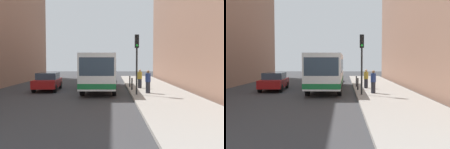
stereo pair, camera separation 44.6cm
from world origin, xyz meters
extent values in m
plane|color=#38383A|center=(0.00, 0.00, 0.00)|extent=(80.00, 80.00, 0.00)
cube|color=#9E9991|center=(5.40, 0.00, 0.07)|extent=(4.40, 40.00, 0.15)
cube|color=#936B56|center=(11.50, 4.00, 7.15)|extent=(7.00, 32.00, 14.29)
cube|color=white|center=(0.94, 2.85, 1.75)|extent=(2.65, 11.03, 2.50)
cube|color=#197238|center=(0.94, 2.85, 0.80)|extent=(2.67, 11.05, 0.36)
cube|color=#2D3D4C|center=(0.86, -2.63, 2.10)|extent=(2.26, 0.09, 1.20)
cube|color=#2D3D4C|center=(0.95, 3.35, 2.10)|extent=(2.65, 9.43, 1.00)
cylinder|color=black|center=(2.01, -1.07, 0.50)|extent=(0.29, 1.00, 1.00)
cylinder|color=black|center=(-0.25, -1.04, 0.50)|extent=(0.29, 1.00, 1.00)
cylinder|color=black|center=(2.12, 6.73, 0.50)|extent=(0.29, 1.00, 1.00)
cylinder|color=black|center=(-0.14, 6.76, 0.50)|extent=(0.29, 1.00, 1.00)
cube|color=maroon|center=(-3.46, 2.19, 0.64)|extent=(2.06, 4.50, 0.64)
cube|color=#2D3D4C|center=(-3.47, 2.34, 1.22)|extent=(1.74, 2.55, 0.52)
cylinder|color=black|center=(-2.56, 0.75, 0.32)|extent=(0.26, 0.65, 0.64)
cylinder|color=black|center=(-4.19, 0.65, 0.32)|extent=(0.26, 0.65, 0.64)
cylinder|color=black|center=(-2.73, 3.74, 0.32)|extent=(0.26, 0.65, 0.64)
cylinder|color=black|center=(-4.37, 3.64, 0.32)|extent=(0.26, 0.65, 0.64)
cube|color=black|center=(0.72, 11.97, 0.64)|extent=(1.87, 4.43, 0.64)
cube|color=#2D3D4C|center=(0.72, 12.12, 1.22)|extent=(1.64, 2.49, 0.52)
cylinder|color=black|center=(1.52, 10.46, 0.32)|extent=(0.23, 0.64, 0.64)
cylinder|color=black|center=(-0.12, 10.49, 0.32)|extent=(0.23, 0.64, 0.64)
cylinder|color=black|center=(1.57, 13.46, 0.32)|extent=(0.23, 0.64, 0.64)
cylinder|color=black|center=(-0.07, 13.49, 0.32)|extent=(0.23, 0.64, 0.64)
cylinder|color=black|center=(3.55, -1.54, 1.75)|extent=(0.12, 0.12, 3.20)
cube|color=black|center=(3.55, -1.54, 3.80)|extent=(0.28, 0.24, 0.90)
sphere|color=black|center=(3.55, -1.67, 4.08)|extent=(0.16, 0.16, 0.16)
sphere|color=black|center=(3.55, -1.67, 3.80)|extent=(0.16, 0.16, 0.16)
sphere|color=green|center=(3.55, -1.67, 3.52)|extent=(0.16, 0.16, 0.16)
cylinder|color=black|center=(3.45, 1.39, 0.62)|extent=(0.11, 0.11, 0.95)
cylinder|color=black|center=(3.45, 3.89, 0.62)|extent=(0.11, 0.11, 0.95)
cylinder|color=#26262D|center=(4.44, -0.74, 0.55)|extent=(0.32, 0.32, 0.80)
cylinder|color=navy|center=(4.44, -0.74, 1.26)|extent=(0.38, 0.38, 0.62)
sphere|color=#8C6647|center=(4.44, -0.74, 1.68)|extent=(0.22, 0.22, 0.22)
cylinder|color=#26262D|center=(4.21, 2.69, 0.54)|extent=(0.32, 0.32, 0.78)
cylinder|color=gold|center=(4.21, 2.69, 1.23)|extent=(0.38, 0.38, 0.60)
sphere|color=tan|center=(4.21, 2.69, 1.64)|extent=(0.21, 0.21, 0.21)
camera|label=1|loc=(1.86, -19.70, 2.52)|focal=42.56mm
camera|label=2|loc=(2.30, -19.70, 2.52)|focal=42.56mm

